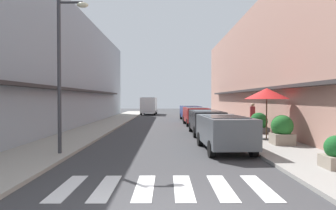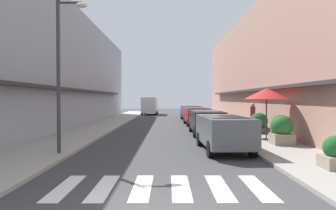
% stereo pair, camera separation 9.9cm
% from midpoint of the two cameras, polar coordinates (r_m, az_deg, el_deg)
% --- Properties ---
extents(ground_plane, '(88.56, 88.56, 0.00)m').
position_cam_midpoint_polar(ground_plane, '(21.39, -0.61, -4.67)').
color(ground_plane, '#38383A').
extents(sidewalk_left, '(2.85, 56.35, 0.12)m').
position_cam_midpoint_polar(sidewalk_left, '(21.98, -13.69, -4.39)').
color(sidewalk_left, '#9E998E').
rests_on(sidewalk_left, ground_plane).
extents(sidewalk_right, '(2.85, 56.35, 0.12)m').
position_cam_midpoint_polar(sidewalk_right, '(21.93, 12.50, -4.40)').
color(sidewalk_right, gray).
rests_on(sidewalk_right, ground_plane).
extents(building_row_left, '(5.50, 38.23, 8.86)m').
position_cam_midpoint_polar(building_row_left, '(24.14, -22.33, 6.44)').
color(building_row_left, '#939EA8').
rests_on(building_row_left, ground_plane).
extents(building_row_right, '(5.50, 38.23, 9.01)m').
position_cam_midpoint_polar(building_row_right, '(24.06, 21.21, 6.64)').
color(building_row_right, '#A87A6B').
rests_on(building_row_right, ground_plane).
extents(crosswalk, '(5.20, 2.20, 0.01)m').
position_cam_midpoint_polar(crosswalk, '(7.54, -1.19, -15.65)').
color(crosswalk, silver).
rests_on(crosswalk, ground_plane).
extents(parked_car_near, '(1.94, 4.22, 1.47)m').
position_cam_midpoint_polar(parked_car_near, '(12.59, 10.59, -4.60)').
color(parked_car_near, '#4C5156').
rests_on(parked_car_near, ground_plane).
extents(parked_car_mid, '(1.83, 4.47, 1.47)m').
position_cam_midpoint_polar(parked_car_mid, '(18.21, 7.19, -2.79)').
color(parked_car_mid, black).
rests_on(parked_car_mid, ground_plane).
extents(parked_car_far, '(1.93, 4.15, 1.47)m').
position_cam_midpoint_polar(parked_car_far, '(24.56, 5.23, -1.76)').
color(parked_car_far, maroon).
rests_on(parked_car_far, ground_plane).
extents(parked_car_distant, '(1.96, 4.37, 1.47)m').
position_cam_midpoint_polar(parked_car_distant, '(30.12, 4.21, -1.20)').
color(parked_car_distant, navy).
rests_on(parked_car_distant, ground_plane).
extents(delivery_van, '(2.11, 5.44, 2.37)m').
position_cam_midpoint_polar(delivery_van, '(40.79, -3.75, 0.11)').
color(delivery_van, silver).
rests_on(delivery_van, ground_plane).
extents(street_lamp, '(1.19, 0.28, 5.87)m').
position_cam_midpoint_polar(street_lamp, '(11.97, -19.74, 8.22)').
color(street_lamp, '#38383D').
rests_on(street_lamp, sidewalk_left).
extents(cafe_umbrella, '(2.22, 2.22, 2.61)m').
position_cam_midpoint_polar(cafe_umbrella, '(15.64, 18.38, 2.05)').
color(cafe_umbrella, '#262626').
rests_on(cafe_umbrella, sidewalk_right).
extents(planter_midblock, '(0.99, 0.99, 1.34)m').
position_cam_midpoint_polar(planter_midblock, '(14.39, 21.01, -4.48)').
color(planter_midblock, gray).
rests_on(planter_midblock, sidewalk_right).
extents(planter_far, '(1.05, 1.05, 1.24)m').
position_cam_midpoint_polar(planter_far, '(18.59, 17.00, -3.42)').
color(planter_far, '#4C4C4C').
rests_on(planter_far, sidewalk_right).
extents(pedestrian_walking_near, '(0.34, 0.34, 1.80)m').
position_cam_midpoint_polar(pedestrian_walking_near, '(20.14, 15.89, -2.01)').
color(pedestrian_walking_near, '#282B33').
rests_on(pedestrian_walking_near, sidewalk_right).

